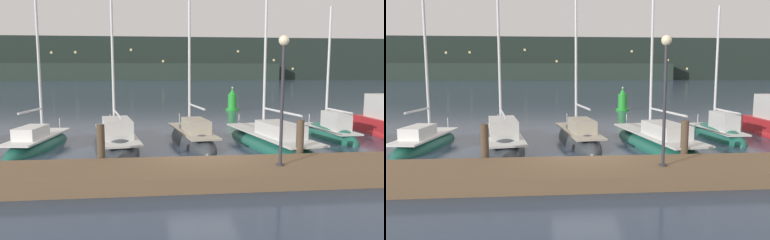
% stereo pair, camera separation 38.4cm
% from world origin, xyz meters
% --- Properties ---
extents(ground_plane, '(400.00, 400.00, 0.00)m').
position_xyz_m(ground_plane, '(0.00, 0.00, 0.00)').
color(ground_plane, '#2D3D51').
extents(dock, '(30.19, 2.80, 0.45)m').
position_xyz_m(dock, '(0.00, -1.80, 0.23)').
color(dock, brown).
rests_on(dock, ground).
extents(mooring_pile_1, '(0.28, 0.28, 1.59)m').
position_xyz_m(mooring_pile_1, '(-3.59, -0.15, 0.79)').
color(mooring_pile_1, '#4C3D2D').
rests_on(mooring_pile_1, ground).
extents(mooring_pile_2, '(0.28, 0.28, 1.64)m').
position_xyz_m(mooring_pile_2, '(3.59, -0.15, 0.82)').
color(mooring_pile_2, '#4C3D2D').
rests_on(mooring_pile_2, ground).
extents(sailboat_berth_2, '(2.26, 5.68, 7.28)m').
position_xyz_m(sailboat_berth_2, '(-6.90, 3.90, 0.11)').
color(sailboat_berth_2, '#195647').
rests_on(sailboat_berth_2, ground).
extents(sailboat_berth_3, '(3.18, 7.86, 12.42)m').
position_xyz_m(sailboat_berth_3, '(-3.46, 3.85, 0.13)').
color(sailboat_berth_3, '#2D3338').
rests_on(sailboat_berth_3, ground).
extents(sailboat_berth_4, '(2.40, 6.43, 8.28)m').
position_xyz_m(sailboat_berth_4, '(0.09, 4.35, 0.10)').
color(sailboat_berth_4, '#2D3338').
rests_on(sailboat_berth_4, ground).
extents(sailboat_berth_5, '(3.24, 8.08, 12.24)m').
position_xyz_m(sailboat_berth_5, '(3.53, 3.09, 0.15)').
color(sailboat_berth_5, '#195647').
rests_on(sailboat_berth_5, ground).
extents(sailboat_berth_6, '(1.56, 5.12, 7.41)m').
position_xyz_m(sailboat_berth_6, '(7.33, 5.02, 0.14)').
color(sailboat_berth_6, '#195647').
rests_on(sailboat_berth_6, ground).
extents(channel_buoy, '(1.13, 1.13, 2.04)m').
position_xyz_m(channel_buoy, '(5.17, 18.76, 0.77)').
color(channel_buoy, green).
rests_on(channel_buoy, ground).
extents(dock_lamppost, '(0.32, 0.32, 4.05)m').
position_xyz_m(dock_lamppost, '(2.21, -1.99, 3.16)').
color(dock_lamppost, '#2D2D33').
rests_on(dock_lamppost, dock).
extents(hillside_backdrop, '(240.00, 23.00, 15.78)m').
position_xyz_m(hillside_backdrop, '(-3.44, 133.18, 7.28)').
color(hillside_backdrop, '#1E2823').
rests_on(hillside_backdrop, ground).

